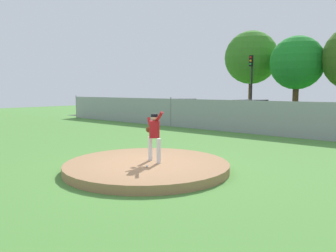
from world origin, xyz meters
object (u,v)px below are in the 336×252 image
at_px(pitcher_youth, 154,132).
at_px(baseball, 147,166).
at_px(traffic_light_near, 251,76).
at_px(parked_car_white, 250,113).
at_px(parked_car_navy, 333,118).
at_px(parked_car_burgundy, 179,110).

xyz_separation_m(pitcher_youth, baseball, (0.36, -0.69, -0.88)).
xyz_separation_m(pitcher_youth, traffic_light_near, (-5.96, 18.22, 2.45)).
distance_m(pitcher_youth, parked_car_white, 14.78).
distance_m(baseball, traffic_light_near, 20.21).
xyz_separation_m(parked_car_navy, traffic_light_near, (-7.55, 4.39, 2.80)).
distance_m(parked_car_white, parked_car_burgundy, 6.23).
bearing_deg(parked_car_white, baseball, -73.86).
bearing_deg(pitcher_youth, traffic_light_near, 108.11).
relative_size(baseball, parked_car_white, 0.02).
relative_size(parked_car_navy, parked_car_burgundy, 1.03).
relative_size(pitcher_youth, traffic_light_near, 0.30).
relative_size(parked_car_burgundy, traffic_light_near, 0.85).
distance_m(parked_car_white, traffic_light_near, 5.25).
distance_m(parked_car_white, parked_car_navy, 5.56).
relative_size(pitcher_youth, parked_car_white, 0.37).
relative_size(baseball, parked_car_burgundy, 0.02).
height_order(baseball, parked_car_white, parked_car_white).
height_order(pitcher_youth, parked_car_white, pitcher_youth).
distance_m(parked_car_navy, traffic_light_near, 9.17).
height_order(parked_car_navy, traffic_light_near, traffic_light_near).
bearing_deg(parked_car_navy, traffic_light_near, 149.84).
xyz_separation_m(pitcher_youth, parked_car_burgundy, (-10.17, 13.86, -0.33)).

